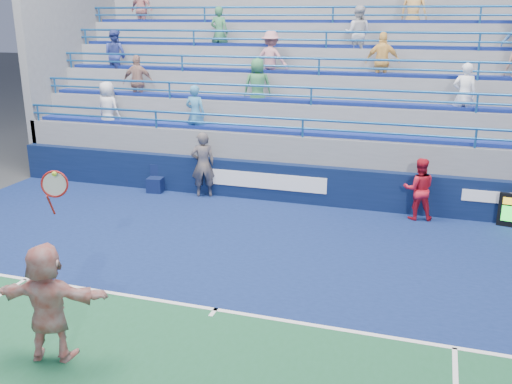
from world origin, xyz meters
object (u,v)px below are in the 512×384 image
(tennis_player, at_px, (48,302))
(ball_girl, at_px, (419,189))
(judge_chair, at_px, (156,184))
(line_judge, at_px, (203,165))

(tennis_player, relative_size, ball_girl, 1.86)
(tennis_player, bearing_deg, ball_girl, 58.21)
(judge_chair, height_order, tennis_player, tennis_player)
(line_judge, relative_size, ball_girl, 1.18)
(judge_chair, bearing_deg, ball_girl, -0.70)
(judge_chair, relative_size, tennis_player, 0.27)
(tennis_player, xyz_separation_m, ball_girl, (5.09, 8.22, -0.14))
(line_judge, distance_m, ball_girl, 6.05)
(ball_girl, bearing_deg, tennis_player, 48.37)
(judge_chair, height_order, ball_girl, ball_girl)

